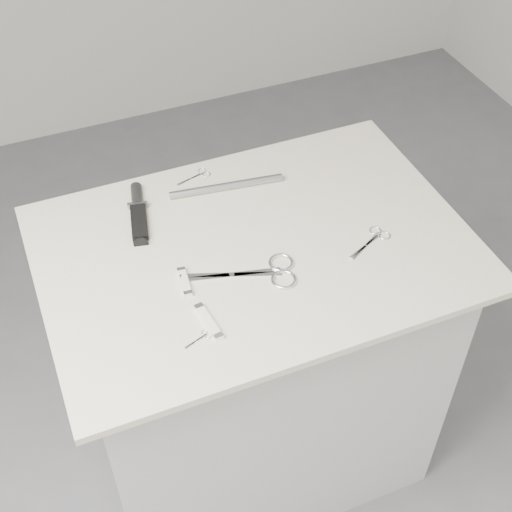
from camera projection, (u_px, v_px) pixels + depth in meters
name	position (u px, v px, depth m)	size (l,w,h in m)	color
ground	(255.00, 449.00, 2.32)	(4.00, 4.00, 0.01)	slate
plinth	(255.00, 366.00, 1.99)	(0.90, 0.60, 0.90)	#B8B8B6
display_board	(255.00, 248.00, 1.67)	(1.00, 0.70, 0.02)	beige
large_shears	(264.00, 272.00, 1.60)	(0.26, 0.14, 0.01)	white
embroidery_scissors_a	(374.00, 238.00, 1.68)	(0.13, 0.08, 0.00)	white
embroidery_scissors_b	(198.00, 176.00, 1.84)	(0.10, 0.05, 0.00)	white
tiny_scissors	(201.00, 338.00, 1.47)	(0.06, 0.04, 0.00)	white
sheathed_knife	(138.00, 210.00, 1.74)	(0.07, 0.20, 0.03)	black
pocket_knife_a	(209.00, 321.00, 1.49)	(0.03, 0.11, 0.01)	white
pocket_knife_b	(185.00, 282.00, 1.57)	(0.03, 0.09, 0.01)	white
metal_rail	(227.00, 186.00, 1.80)	(0.02, 0.02, 0.29)	gray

